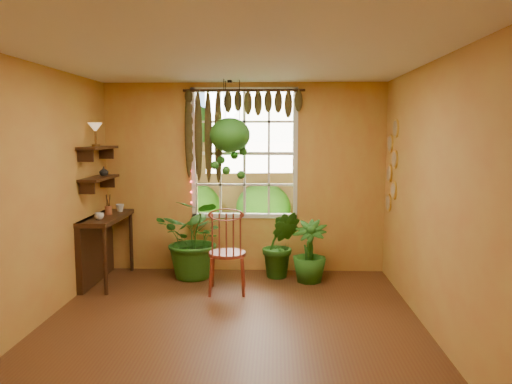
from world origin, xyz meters
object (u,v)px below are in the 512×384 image
(potted_plant_left, at_px, (196,238))
(potted_plant_mid, at_px, (281,244))
(windsor_chair, at_px, (227,264))
(counter_ledge, at_px, (99,241))
(hanging_basket, at_px, (230,139))

(potted_plant_left, bearing_deg, potted_plant_mid, 3.25)
(windsor_chair, xyz_separation_m, potted_plant_mid, (0.67, 0.69, 0.10))
(windsor_chair, height_order, potted_plant_left, windsor_chair)
(potted_plant_left, height_order, potted_plant_mid, potted_plant_left)
(counter_ledge, relative_size, potted_plant_mid, 1.29)
(potted_plant_mid, bearing_deg, windsor_chair, -134.49)
(hanging_basket, bearing_deg, potted_plant_mid, -4.29)
(counter_ledge, bearing_deg, windsor_chair, -12.76)
(potted_plant_mid, bearing_deg, counter_ledge, -173.26)
(counter_ledge, height_order, windsor_chair, windsor_chair)
(windsor_chair, relative_size, potted_plant_left, 1.13)
(windsor_chair, relative_size, hanging_basket, 0.93)
(windsor_chair, distance_m, potted_plant_left, 0.81)
(hanging_basket, bearing_deg, potted_plant_left, -165.67)
(windsor_chair, bearing_deg, counter_ledge, 164.06)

